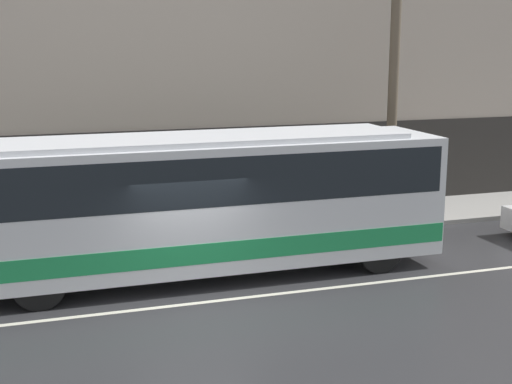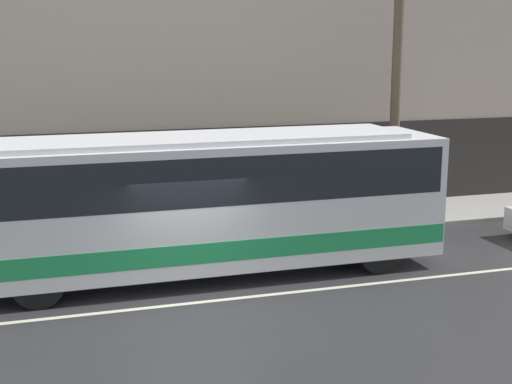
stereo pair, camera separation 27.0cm
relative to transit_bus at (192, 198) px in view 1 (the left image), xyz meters
The scene contains 7 objects.
ground_plane 2.59m from the transit_bus, 100.18° to the right, with size 60.00×60.00×0.00m, color #2D2D30.
sidewalk 4.12m from the transit_bus, 94.98° to the left, with size 60.00×3.00×0.14m.
building_facade 7.06m from the transit_bus, 93.45° to the left, with size 60.00×0.35×13.31m.
lane_stripe 2.59m from the transit_bus, 100.18° to the right, with size 54.00×0.14×0.01m.
transit_bus is the anchor object (origin of this frame).
utility_pole_near 7.59m from the transit_bus, 23.90° to the left, with size 0.30×0.30×7.51m.
pedestrian_waiting 5.00m from the transit_bus, 141.07° to the left, with size 0.36×0.36×1.65m.
Camera 1 is at (-3.18, -13.75, 5.37)m, focal length 50.00 mm.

